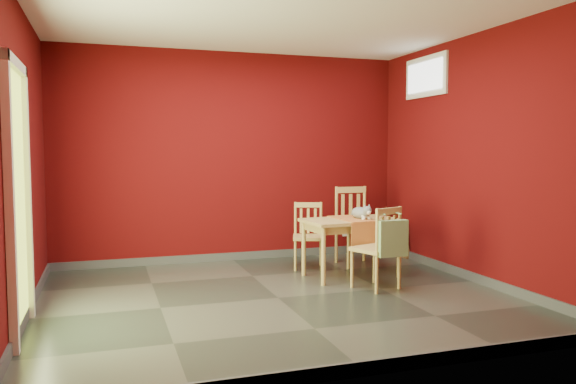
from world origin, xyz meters
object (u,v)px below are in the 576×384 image
object	(u,v)px
chair_far_right	(355,225)
tote_bag	(392,238)
cat	(361,211)
dining_table	(351,226)
chair_far_left	(308,235)
chair_near	(379,247)
picture_frame	(398,240)

from	to	relation	value
chair_far_right	tote_bag	distance (m)	1.49
cat	dining_table	bearing A→B (deg)	171.73
chair_far_left	chair_far_right	xyz separation A→B (m)	(0.64, 0.02, 0.09)
cat	chair_far_right	bearing A→B (deg)	65.64
cat	tote_bag	bearing A→B (deg)	-96.90
chair_far_left	tote_bag	bearing A→B (deg)	-75.69
chair_far_right	chair_near	xyz separation A→B (m)	(-0.32, -1.26, -0.06)
chair_far_right	cat	xyz separation A→B (m)	(-0.24, -0.65, 0.26)
tote_bag	cat	size ratio (longest dim) A/B	1.16
dining_table	tote_bag	distance (m)	0.82
dining_table	chair_far_left	xyz separation A→B (m)	(-0.29, 0.62, -0.17)
chair_far_right	chair_near	distance (m)	1.30
chair_far_left	picture_frame	xyz separation A→B (m)	(1.41, 0.31, -0.18)
tote_bag	picture_frame	bearing A→B (deg)	59.05
chair_far_right	picture_frame	distance (m)	0.87
chair_near	picture_frame	distance (m)	1.90
chair_far_left	tote_bag	distance (m)	1.49
chair_far_left	chair_far_right	world-z (taller)	chair_far_right
chair_near	cat	xyz separation A→B (m)	(0.08, 0.60, 0.31)
chair_far_left	picture_frame	world-z (taller)	chair_far_left
dining_table	chair_near	size ratio (longest dim) A/B	1.28
chair_far_right	picture_frame	size ratio (longest dim) A/B	2.11
chair_far_right	picture_frame	world-z (taller)	chair_far_right
chair_near	picture_frame	xyz separation A→B (m)	(1.09, 1.54, -0.21)
dining_table	cat	world-z (taller)	cat
chair_near	cat	bearing A→B (deg)	82.24
chair_far_left	chair_far_right	bearing A→B (deg)	1.98
cat	picture_frame	xyz separation A→B (m)	(1.01, 0.94, -0.53)
chair_near	dining_table	bearing A→B (deg)	92.99
chair_near	tote_bag	world-z (taller)	chair_near
chair_near	picture_frame	size ratio (longest dim) A/B	1.87
dining_table	chair_far_right	bearing A→B (deg)	61.46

